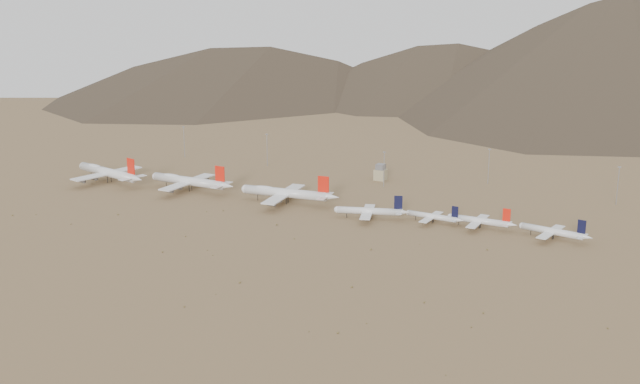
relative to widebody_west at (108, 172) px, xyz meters
The scene contains 15 objects.
ground 144.36m from the widebody_west, ahead, with size 3000.00×3000.00×0.00m, color #96794D.
widebody_west is the anchor object (origin of this frame).
widebody_centre 67.44m from the widebody_west, ahead, with size 69.12×52.81×20.53m.
widebody_east 143.29m from the widebody_west, ahead, with size 69.28×53.77×20.63m.
narrowbody_a 207.06m from the widebody_west, ahead, with size 45.39×33.80×15.54m.
narrowbody_b 244.69m from the widebody_west, ahead, with size 37.62×27.00×12.41m.
narrowbody_c 273.11m from the widebody_west, ahead, with size 42.43×30.24×14.01m.
narrowbody_d 315.99m from the widebody_west, ahead, with size 42.80×31.16×14.20m.
control_tower 198.64m from the widebody_west, 29.69° to the left, with size 8.00×8.00×12.00m.
mast_far_west 95.69m from the widebody_west, 92.05° to the left, with size 2.00×0.60×25.70m.
mast_west 124.46m from the widebody_west, 53.19° to the left, with size 2.00×0.60×25.70m.
mast_centre 199.93m from the widebody_west, 23.88° to the left, with size 2.00×0.60×25.70m.
mast_east 275.56m from the widebody_west, 26.91° to the left, with size 2.00×0.60×25.70m.
mast_far_east 353.46m from the widebody_west, 17.95° to the left, with size 2.00×0.60×25.70m.
desert_scrub 193.52m from the widebody_west, 28.48° to the right, with size 423.09×178.83×0.93m.
Camera 1 is at (257.15, -407.20, 142.97)m, focal length 45.00 mm.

